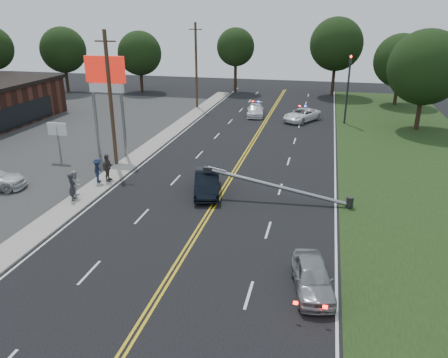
% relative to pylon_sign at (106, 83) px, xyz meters
% --- Properties ---
extents(ground, '(120.00, 120.00, 0.00)m').
position_rel_pylon_sign_xyz_m(ground, '(10.50, -14.00, -6.00)').
color(ground, black).
rests_on(ground, ground).
extents(sidewalk, '(1.80, 70.00, 0.12)m').
position_rel_pylon_sign_xyz_m(sidewalk, '(2.10, -4.00, -5.94)').
color(sidewalk, gray).
rests_on(sidewalk, ground).
extents(grass_verge, '(12.00, 80.00, 0.01)m').
position_rel_pylon_sign_xyz_m(grass_verge, '(24.00, -4.00, -5.99)').
color(grass_verge, black).
rests_on(grass_verge, ground).
extents(centerline_yellow, '(0.36, 80.00, 0.00)m').
position_rel_pylon_sign_xyz_m(centerline_yellow, '(10.50, -4.00, -5.99)').
color(centerline_yellow, gold).
rests_on(centerline_yellow, ground).
extents(pylon_sign, '(3.20, 0.35, 8.00)m').
position_rel_pylon_sign_xyz_m(pylon_sign, '(0.00, 0.00, 0.00)').
color(pylon_sign, gray).
rests_on(pylon_sign, ground).
extents(small_sign, '(1.60, 0.14, 3.10)m').
position_rel_pylon_sign_xyz_m(small_sign, '(-3.50, -2.00, -3.66)').
color(small_sign, gray).
rests_on(small_sign, ground).
extents(traffic_signal, '(0.28, 0.41, 7.05)m').
position_rel_pylon_sign_xyz_m(traffic_signal, '(18.80, 16.00, -1.79)').
color(traffic_signal, '#2D2D30').
rests_on(traffic_signal, ground).
extents(fallen_streetlight, '(9.36, 0.44, 1.91)m').
position_rel_pylon_sign_xyz_m(fallen_streetlight, '(14.69, -6.00, -5.08)').
color(fallen_streetlight, '#2D2D30').
rests_on(fallen_streetlight, ground).
extents(utility_pole_mid, '(1.60, 0.28, 10.00)m').
position_rel_pylon_sign_xyz_m(utility_pole_mid, '(1.30, -2.00, -0.91)').
color(utility_pole_mid, '#382619').
rests_on(utility_pole_mid, ground).
extents(utility_pole_far, '(1.60, 0.28, 10.00)m').
position_rel_pylon_sign_xyz_m(utility_pole_far, '(1.30, 20.00, -0.91)').
color(utility_pole_far, '#382619').
rests_on(utility_pole_far, ground).
extents(tree_4, '(6.37, 6.37, 9.21)m').
position_rel_pylon_sign_xyz_m(tree_4, '(-20.32, 26.38, 0.02)').
color(tree_4, black).
rests_on(tree_4, ground).
extents(tree_5, '(6.25, 6.25, 8.65)m').
position_rel_pylon_sign_xyz_m(tree_5, '(-9.96, 29.37, -0.49)').
color(tree_5, black).
rests_on(tree_5, ground).
extents(tree_6, '(5.37, 5.37, 9.09)m').
position_rel_pylon_sign_xyz_m(tree_6, '(3.54, 32.27, 0.38)').
color(tree_6, black).
rests_on(tree_6, ground).
extents(tree_7, '(7.19, 7.19, 10.56)m').
position_rel_pylon_sign_xyz_m(tree_7, '(17.47, 32.84, 0.95)').
color(tree_7, black).
rests_on(tree_7, ground).
extents(tree_8, '(6.53, 6.53, 8.73)m').
position_rel_pylon_sign_xyz_m(tree_8, '(25.31, 27.91, -0.54)').
color(tree_8, black).
rests_on(tree_8, ground).
extents(tree_9, '(7.19, 7.19, 9.71)m').
position_rel_pylon_sign_xyz_m(tree_9, '(25.82, 15.08, 0.11)').
color(tree_9, black).
rests_on(tree_9, ground).
extents(crashed_sedan, '(2.62, 4.71, 1.47)m').
position_rel_pylon_sign_xyz_m(crashed_sedan, '(9.60, -5.76, -5.26)').
color(crashed_sedan, black).
rests_on(crashed_sedan, ground).
extents(waiting_sedan, '(2.27, 4.09, 1.31)m').
position_rel_pylon_sign_xyz_m(waiting_sedan, '(16.75, -15.05, -5.34)').
color(waiting_sedan, '#919398').
rests_on(waiting_sedan, ground).
extents(emergency_a, '(4.38, 5.33, 1.35)m').
position_rel_pylon_sign_xyz_m(emergency_a, '(14.30, 16.01, -5.32)').
color(emergency_a, white).
rests_on(emergency_a, ground).
extents(emergency_b, '(2.42, 4.67, 1.29)m').
position_rel_pylon_sign_xyz_m(emergency_b, '(8.98, 17.37, -5.35)').
color(emergency_b, silver).
rests_on(emergency_b, ground).
extents(bystander_a, '(0.59, 0.73, 1.73)m').
position_rel_pylon_sign_xyz_m(bystander_a, '(1.80, -8.96, -5.01)').
color(bystander_a, '#27272F').
rests_on(bystander_a, sidewalk).
extents(bystander_b, '(0.76, 0.92, 1.72)m').
position_rel_pylon_sign_xyz_m(bystander_b, '(1.70, -8.39, -5.02)').
color(bystander_b, '#ADACB1').
rests_on(bystander_b, sidewalk).
extents(bystander_c, '(0.84, 1.19, 1.68)m').
position_rel_pylon_sign_xyz_m(bystander_c, '(1.87, -5.82, -5.04)').
color(bystander_c, '#1B2544').
rests_on(bystander_c, sidewalk).
extents(bystander_d, '(0.48, 1.13, 1.92)m').
position_rel_pylon_sign_xyz_m(bystander_d, '(2.37, -5.45, -4.92)').
color(bystander_d, '#534542').
rests_on(bystander_d, sidewalk).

